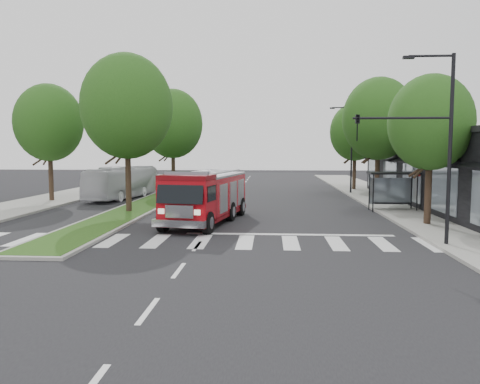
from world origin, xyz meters
name	(u,v)px	position (x,y,z in m)	size (l,w,h in m)	color
ground	(209,230)	(0.00, 0.00, 0.00)	(140.00, 140.00, 0.00)	black
sidewalk_right	(404,207)	(12.50, 10.00, 0.07)	(5.00, 80.00, 0.15)	gray
sidewalk_left	(33,204)	(-14.50, 10.00, 0.07)	(5.00, 80.00, 0.15)	gray
median	(169,194)	(-6.00, 18.00, 0.08)	(3.00, 50.00, 0.15)	gray
storefront_row	(471,173)	(17.00, 10.00, 2.50)	(8.00, 30.00, 5.00)	black
bus_shelter	(392,181)	(11.20, 8.15, 2.04)	(3.20, 1.60, 2.61)	black
tree_right_near	(431,123)	(11.50, 2.00, 5.51)	(4.40, 4.40, 8.05)	black
tree_right_mid	(379,119)	(11.50, 14.00, 6.49)	(5.60, 5.60, 9.72)	black
tree_right_far	(355,132)	(11.50, 24.00, 5.84)	(5.00, 5.00, 8.73)	black
tree_median_near	(127,107)	(-6.00, 6.00, 6.81)	(5.80, 5.80, 10.16)	black
tree_median_far	(173,124)	(-6.00, 20.00, 6.49)	(5.60, 5.60, 9.72)	black
tree_left_mid	(49,123)	(-14.00, 12.00, 6.16)	(5.20, 5.20, 9.16)	black
streetlight_right_near	(429,136)	(9.61, -3.50, 4.67)	(4.08, 0.22, 8.00)	black
streetlight_right_far	(350,145)	(10.35, 20.00, 4.48)	(2.11, 0.20, 8.00)	black
fire_engine	(206,197)	(-0.47, 2.42, 1.45)	(4.08, 9.04, 3.02)	#61050A
city_bus	(123,182)	(-9.26, 15.05, 1.35)	(2.27, 9.68, 2.70)	silver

